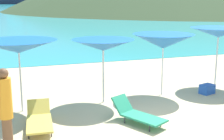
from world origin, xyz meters
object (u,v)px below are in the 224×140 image
umbrella_4 (163,41)px  lounge_chair_1 (39,119)px  cooler_box (207,89)px  umbrella_5 (219,33)px  beachgoer_2 (5,106)px  umbrella_3 (103,45)px  lounge_chair_4 (137,114)px  umbrella_2 (18,47)px

umbrella_4 → lounge_chair_1: umbrella_4 is taller
umbrella_4 → cooler_box: bearing=-15.6°
umbrella_5 → beachgoer_2: (-7.78, -2.92, -1.10)m
umbrella_3 → lounge_chair_4: (0.32, -2.07, -1.63)m
umbrella_4 → cooler_box: (1.60, -0.45, -1.74)m
umbrella_4 → cooler_box: umbrella_4 is taller
umbrella_5 → lounge_chair_4: size_ratio=1.38×
umbrella_5 → lounge_chair_1: umbrella_5 is taller
lounge_chair_1 → cooler_box: size_ratio=3.34×
umbrella_4 → umbrella_5: bearing=7.3°
beachgoer_2 → lounge_chair_1: bearing=103.4°
umbrella_3 → umbrella_5: (4.72, 0.45, 0.21)m
umbrella_5 → beachgoer_2: umbrella_5 is taller
umbrella_2 → umbrella_4: umbrella_2 is taller
beachgoer_2 → cooler_box: 7.26m
lounge_chair_4 → cooler_box: 3.91m
cooler_box → beachgoer_2: bearing=-179.1°
beachgoer_2 → cooler_box: bearing=72.7°
umbrella_2 → umbrella_5: 7.34m
umbrella_2 → umbrella_5: (7.32, 0.51, 0.12)m
umbrella_2 → umbrella_3: (2.60, 0.05, -0.08)m
umbrella_2 → umbrella_3: 2.61m
umbrella_4 → cooler_box: 2.41m
umbrella_5 → lounge_chair_1: 7.50m
lounge_chair_4 → beachgoer_2: beachgoer_2 is taller
umbrella_2 → umbrella_4: (4.82, 0.19, -0.07)m
umbrella_4 → lounge_chair_1: bearing=-159.1°
umbrella_3 → umbrella_4: 2.22m
lounge_chair_1 → cooler_box: lounge_chair_1 is taller
umbrella_4 → beachgoer_2: bearing=-153.7°
umbrella_2 → umbrella_3: umbrella_2 is taller
umbrella_2 → umbrella_4: 4.83m
umbrella_3 → lounge_chair_4: size_ratio=1.33×
umbrella_5 → beachgoer_2: bearing=-159.4°
umbrella_2 → umbrella_3: bearing=1.1°
umbrella_4 → cooler_box: size_ratio=4.74×
umbrella_2 → lounge_chair_4: umbrella_2 is taller
lounge_chair_1 → beachgoer_2: 1.41m
lounge_chair_1 → beachgoer_2: size_ratio=0.90×
umbrella_2 → lounge_chair_1: 2.33m
umbrella_3 → lounge_chair_1: (-2.26, -1.58, -1.64)m
umbrella_2 → lounge_chair_1: (0.34, -1.52, -1.73)m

